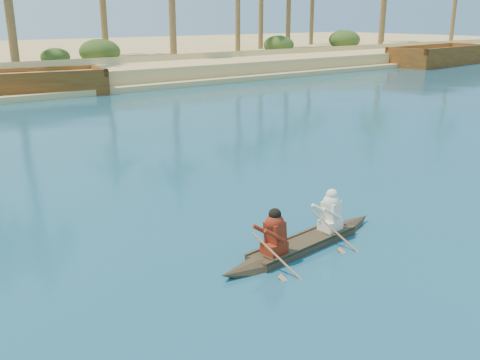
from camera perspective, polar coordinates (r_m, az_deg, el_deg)
ground at (r=18.65m, az=20.45°, el=1.40°), size 160.00×160.00×0.00m
sandy_embankment at (r=58.52m, az=-22.53°, el=11.79°), size 150.00×51.00×1.50m
shrub_cluster at (r=43.85m, az=-17.09°, el=11.83°), size 100.00×6.00×2.40m
canoe at (r=11.41m, az=6.80°, el=-6.06°), size 4.65×1.03×1.27m
barge_mid at (r=35.28m, az=-23.30°, el=9.16°), size 11.46×5.38×1.84m
barge_right at (r=58.41m, az=20.44°, el=12.23°), size 13.29×5.58×2.15m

